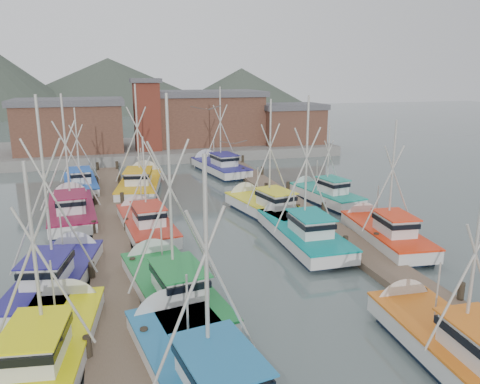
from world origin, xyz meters
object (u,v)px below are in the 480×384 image
object	(u,v)px
boat_4	(169,286)
boat_1	(449,343)
lookout_tower	(147,114)
boat_8	(145,223)
boat_0	(200,368)
boat_12	(141,183)

from	to	relation	value
boat_4	boat_1	bearing A→B (deg)	-48.38
lookout_tower	boat_8	size ratio (longest dim) A/B	0.94
boat_4	boat_8	world-z (taller)	boat_4
lookout_tower	boat_0	distance (m)	44.52
boat_0	boat_8	size ratio (longest dim) A/B	1.15
boat_4	boat_12	world-z (taller)	boat_4
boat_0	boat_1	xyz separation A→B (m)	(9.08, -1.05, -0.00)
lookout_tower	boat_8	world-z (taller)	lookout_tower
lookout_tower	boat_4	bearing A→B (deg)	-93.82
boat_12	boat_4	bearing A→B (deg)	-80.97
boat_4	lookout_tower	bearing A→B (deg)	77.28
boat_0	boat_1	world-z (taller)	boat_0
lookout_tower	boat_1	world-z (taller)	lookout_tower
lookout_tower	boat_12	xyz separation A→B (m)	(-2.13, -15.65, -4.86)
lookout_tower	boat_0	xyz separation A→B (m)	(-2.35, -44.19, -4.87)
boat_1	boat_0	bearing A→B (deg)	176.37
boat_1	boat_8	distance (m)	19.99
boat_1	boat_12	bearing A→B (deg)	109.62
boat_0	boat_4	distance (m)	6.56
boat_1	boat_4	xyz separation A→B (m)	(-9.24, 7.61, 0.01)
boat_0	boat_8	xyz separation A→B (m)	(-0.43, 16.54, -0.01)
boat_0	boat_4	size ratio (longest dim) A/B	1.01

